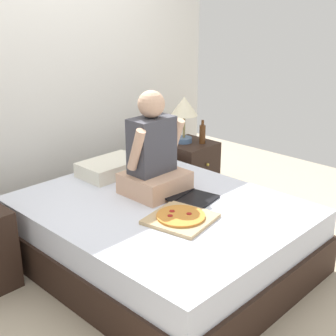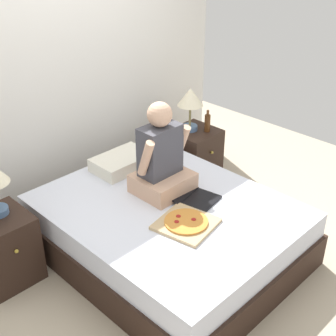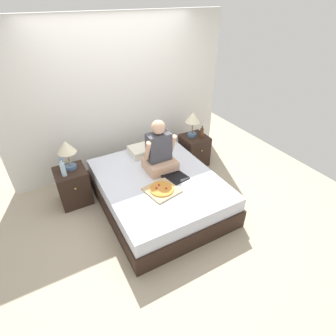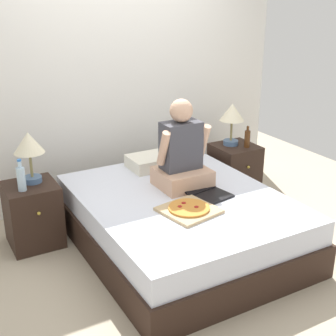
{
  "view_description": "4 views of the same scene",
  "coord_description": "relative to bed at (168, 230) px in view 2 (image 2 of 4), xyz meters",
  "views": [
    {
      "loc": [
        -2.18,
        -2.19,
        1.9
      ],
      "look_at": [
        0.04,
        -0.04,
        0.76
      ],
      "focal_mm": 50.0,
      "sensor_mm": 36.0,
      "label": 1
    },
    {
      "loc": [
        -2.21,
        -2.19,
        2.57
      ],
      "look_at": [
        0.02,
        0.01,
        0.82
      ],
      "focal_mm": 50.0,
      "sensor_mm": 36.0,
      "label": 2
    },
    {
      "loc": [
        -1.36,
        -2.72,
        2.73
      ],
      "look_at": [
        0.03,
        -0.23,
        0.78
      ],
      "focal_mm": 28.0,
      "sensor_mm": 36.0,
      "label": 3
    },
    {
      "loc": [
        -1.86,
        -3.1,
        2.14
      ],
      "look_at": [
        -0.1,
        0.03,
        0.75
      ],
      "focal_mm": 50.0,
      "sensor_mm": 36.0,
      "label": 4
    }
  ],
  "objects": [
    {
      "name": "wall_back",
      "position": [
        0.0,
        1.36,
        1.01
      ],
      "size": [
        3.83,
        0.12,
        2.5
      ],
      "primitive_type": "cube",
      "color": "silver",
      "rests_on": "ground"
    },
    {
      "name": "person_seated",
      "position": [
        0.12,
        0.19,
        0.54
      ],
      "size": [
        0.47,
        0.4,
        0.78
      ],
      "color": "tan",
      "rests_on": "bed"
    },
    {
      "name": "bed",
      "position": [
        0.0,
        0.0,
        0.0
      ],
      "size": [
        1.62,
        2.0,
        0.49
      ],
      "color": "black",
      "rests_on": "ground"
    },
    {
      "name": "ground_plane",
      "position": [
        0.0,
        0.0,
        -0.24
      ],
      "size": [
        5.83,
        5.83,
        0.0
      ],
      "primitive_type": "plane",
      "color": "tan"
    },
    {
      "name": "pizza_box",
      "position": [
        -0.1,
        -0.29,
        0.27
      ],
      "size": [
        0.47,
        0.47,
        0.05
      ],
      "color": "tan",
      "rests_on": "bed"
    },
    {
      "name": "nightstand_right",
      "position": [
        1.09,
        0.69,
        0.04
      ],
      "size": [
        0.44,
        0.47,
        0.57
      ],
      "color": "black",
      "rests_on": "ground"
    },
    {
      "name": "laptop",
      "position": [
        0.2,
        -0.1,
        0.27
      ],
      "size": [
        0.39,
        0.46,
        0.07
      ],
      "color": "black",
      "rests_on": "bed"
    },
    {
      "name": "lamp_on_right_nightstand",
      "position": [
        1.06,
        0.74,
        0.65
      ],
      "size": [
        0.26,
        0.26,
        0.45
      ],
      "color": "#4C6B93",
      "rests_on": "nightstand_right"
    },
    {
      "name": "nightstand_left",
      "position": [
        -1.09,
        0.69,
        0.04
      ],
      "size": [
        0.44,
        0.47,
        0.57
      ],
      "color": "black",
      "rests_on": "ground"
    },
    {
      "name": "beer_bottle",
      "position": [
        1.16,
        0.59,
        0.42
      ],
      "size": [
        0.06,
        0.06,
        0.23
      ],
      "color": "#512D14",
      "rests_on": "nightstand_right"
    },
    {
      "name": "pillow",
      "position": [
        0.14,
        0.72,
        0.31
      ],
      "size": [
        0.52,
        0.34,
        0.12
      ],
      "primitive_type": "cube",
      "color": "silver",
      "rests_on": "bed"
    }
  ]
}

